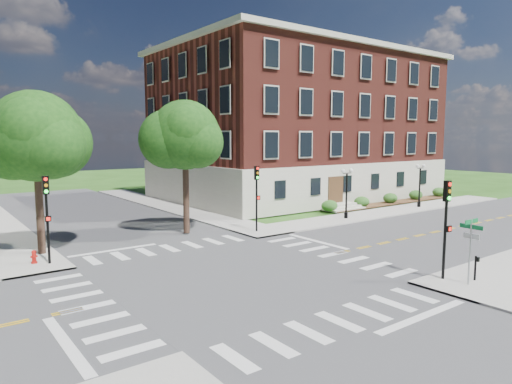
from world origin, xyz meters
TOP-DOWN VIEW (x-y plane):
  - ground at (0.00, 0.00)m, footprint 160.00×160.00m
  - road_ew at (0.00, 0.00)m, footprint 90.00×12.00m
  - road_ns at (0.00, 0.00)m, footprint 12.00×90.00m
  - sidewalk_ne at (15.38, 15.38)m, footprint 34.00×34.00m
  - crosswalk_east at (7.20, 0.00)m, footprint 2.20×10.20m
  - stop_bar_east at (8.80, 3.00)m, footprint 0.40×5.50m
  - main_building at (24.00, 21.99)m, footprint 30.60×22.40m
  - shrub_row at (27.00, 10.80)m, footprint 18.00×2.00m
  - tree_c at (-6.82, 10.20)m, footprint 5.26×5.26m
  - tree_d at (2.89, 10.33)m, footprint 4.91×4.91m
  - traffic_signal_se at (7.75, -6.79)m, footprint 0.34×0.38m
  - traffic_signal_ne at (7.23, 7.68)m, footprint 0.36×0.41m
  - traffic_signal_nw at (-6.98, 7.58)m, footprint 0.33×0.36m
  - twin_lamp_west at (16.64, 7.53)m, footprint 1.36×0.36m
  - twin_lamp_east at (27.31, 7.61)m, footprint 1.36×0.36m
  - street_sign_pole at (7.86, -7.99)m, footprint 1.10×1.10m
  - push_button_post at (8.74, -7.86)m, footprint 0.14×0.21m
  - fire_hydrant at (-7.65, 8.10)m, footprint 0.35×0.35m

SIDE VIEW (x-z plane):
  - ground at x=0.00m, z-range 0.00..0.00m
  - crosswalk_east at x=7.20m, z-range -0.01..0.01m
  - stop_bar_east at x=8.80m, z-range 0.00..0.00m
  - shrub_row at x=27.00m, z-range -0.65..0.65m
  - road_ew at x=0.00m, z-range 0.00..0.01m
  - road_ns at x=0.00m, z-range 0.00..0.01m
  - sidewalk_ne at x=15.38m, z-range 0.00..0.12m
  - fire_hydrant at x=-7.65m, z-range 0.09..0.84m
  - push_button_post at x=8.74m, z-range 0.20..1.40m
  - street_sign_pole at x=7.86m, z-range 0.76..3.86m
  - twin_lamp_west at x=16.64m, z-range 0.41..4.64m
  - twin_lamp_east at x=27.31m, z-range 0.41..4.64m
  - traffic_signal_se at x=7.75m, z-range 0.79..5.59m
  - traffic_signal_ne at x=7.23m, z-range 0.79..5.59m
  - traffic_signal_nw at x=-6.98m, z-range 0.79..5.59m
  - tree_c at x=-6.82m, z-range 2.23..11.77m
  - tree_d at x=2.89m, z-range 2.36..11.83m
  - main_building at x=24.00m, z-range 0.09..16.59m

